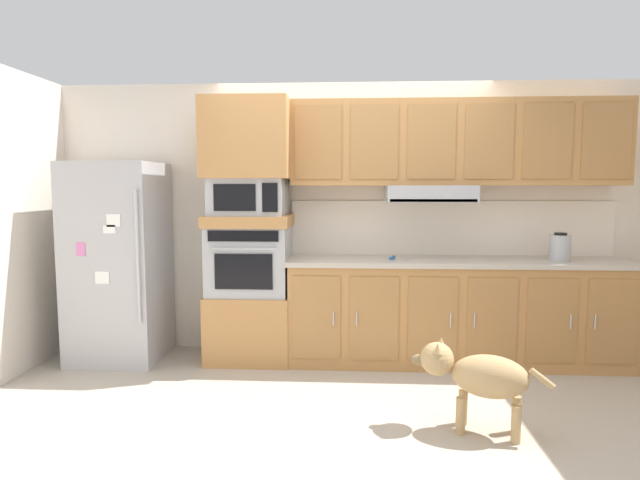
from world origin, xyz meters
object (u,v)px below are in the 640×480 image
refrigerator (119,262)px  dog (477,375)px  electric_kettle (560,247)px  screwdriver (393,258)px  built_in_oven (250,260)px  microwave (249,197)px

refrigerator → dog: size_ratio=2.08×
electric_kettle → screwdriver: bearing=180.0°
refrigerator → dog: refrigerator is taller
electric_kettle → built_in_oven: bearing=179.0°
built_in_oven → screwdriver: built_in_oven is taller
microwave → electric_kettle: 2.72m
built_in_oven → microwave: bearing=-0.8°
refrigerator → electric_kettle: refrigerator is taller
built_in_oven → screwdriver: 1.27m
built_in_oven → microwave: (0.00, -0.00, 0.56)m
dog → microwave: bearing=-20.5°
refrigerator → electric_kettle: bearing=0.3°
microwave → dog: 2.42m
screwdriver → dog: (0.42, -1.30, -0.56)m
microwave → refrigerator: bearing=-176.7°
microwave → electric_kettle: size_ratio=2.68×
microwave → electric_kettle: microwave is taller
electric_kettle → dog: (-0.99, -1.30, -0.66)m
microwave → electric_kettle: bearing=-1.0°
built_in_oven → microwave: size_ratio=1.09×
microwave → screwdriver: bearing=-2.1°
microwave → dog: microwave is taller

